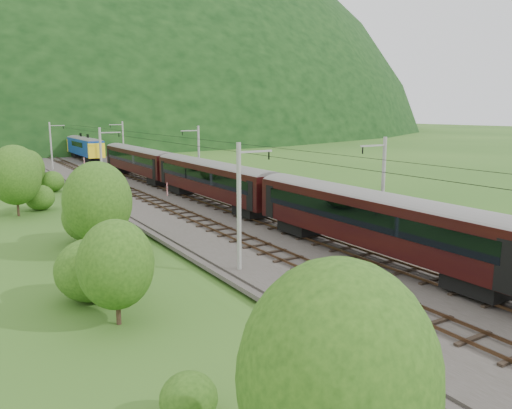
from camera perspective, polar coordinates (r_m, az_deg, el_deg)
ground at (r=35.32m, az=6.90°, el=-6.17°), size 600.00×600.00×0.00m
railbed at (r=43.25m, az=-1.38°, el=-2.74°), size 14.00×220.00×0.30m
track_left at (r=42.07m, az=-4.21°, el=-2.84°), size 2.40×220.00×0.27m
track_right at (r=44.43m, az=1.29°, el=-2.09°), size 2.40×220.00×0.27m
catenary_left at (r=60.51m, az=-17.19°, el=4.81°), size 2.54×192.28×8.00m
catenary_right at (r=64.67m, az=-6.61°, el=5.56°), size 2.54×192.28×8.00m
overhead_wires at (r=42.18m, az=-1.43°, el=6.48°), size 4.83×198.00×0.03m
train at (r=53.18m, az=-5.11°, el=3.57°), size 3.09×124.75×5.38m
hazard_post_near at (r=96.40m, az=-19.04°, el=4.65°), size 0.16×0.16×1.47m
hazard_post_far at (r=59.75m, az=-10.11°, el=1.73°), size 0.16×0.16×1.53m
signal at (r=66.31m, az=-17.29°, el=2.81°), size 0.26×0.26×2.32m
vegetation_left at (r=44.88m, az=-22.36°, el=0.47°), size 11.81×144.18×6.99m
vegetation_right at (r=46.34m, az=14.17°, el=-0.66°), size 4.24×106.65×2.97m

